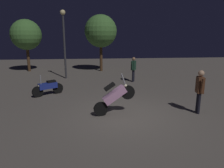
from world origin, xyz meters
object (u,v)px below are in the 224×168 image
person_rider_beside (133,67)px  streetlamp_near (64,36)px  person_bystander_far (200,88)px  motorcycle_blue_parked_left (48,87)px  motorcycle_pink_foreground (114,96)px

person_rider_beside → streetlamp_near: streetlamp_near is taller
person_bystander_far → motorcycle_blue_parked_left: bearing=164.5°
person_bystander_far → streetlamp_near: size_ratio=0.37×
motorcycle_blue_parked_left → streetlamp_near: bearing=-129.6°
motorcycle_blue_parked_left → person_bystander_far: 7.26m
motorcycle_blue_parked_left → person_rider_beside: (5.05, 2.71, 0.55)m
motorcycle_pink_foreground → streetlamp_near: streetlamp_near is taller
motorcycle_pink_foreground → person_rider_beside: bearing=61.2°
person_rider_beside → person_bystander_far: person_bystander_far is taller
motorcycle_pink_foreground → person_bystander_far: person_bystander_far is taller
motorcycle_pink_foreground → person_rider_beside: size_ratio=1.00×
motorcycle_pink_foreground → person_rider_beside: 6.02m
motorcycle_blue_parked_left → person_bystander_far: person_bystander_far is taller
motorcycle_blue_parked_left → person_rider_beside: 5.76m
person_rider_beside → person_bystander_far: (1.45, -5.89, 0.06)m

